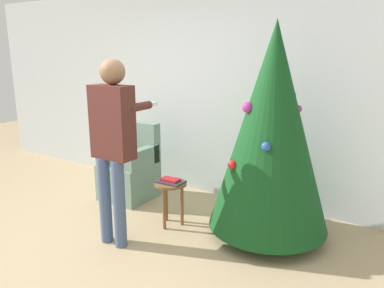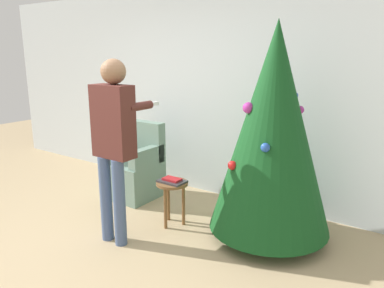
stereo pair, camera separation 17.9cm
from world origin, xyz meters
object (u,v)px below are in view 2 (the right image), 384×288
at_px(christmas_tree, 273,129).
at_px(side_stool, 172,190).
at_px(armchair, 136,169).
at_px(person_standing, 114,135).

distance_m(christmas_tree, side_stool, 1.29).
xyz_separation_m(armchair, person_standing, (0.68, -0.99, 0.74)).
height_order(christmas_tree, side_stool, christmas_tree).
xyz_separation_m(person_standing, side_stool, (0.25, 0.59, -0.70)).
distance_m(armchair, side_stool, 1.01).
bearing_deg(side_stool, person_standing, -112.57).
distance_m(christmas_tree, armchair, 2.08).
bearing_deg(side_stool, christmas_tree, 18.73).
height_order(christmas_tree, armchair, christmas_tree).
xyz_separation_m(christmas_tree, side_stool, (-0.99, -0.34, -0.75)).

